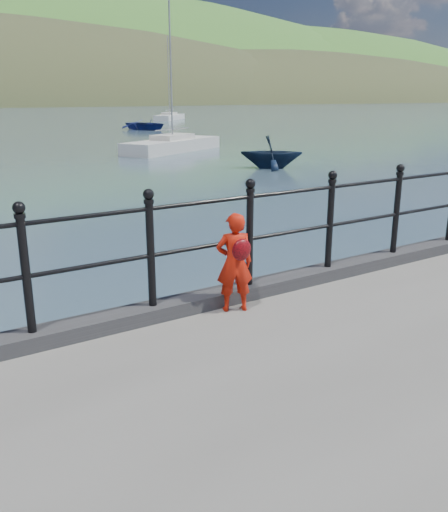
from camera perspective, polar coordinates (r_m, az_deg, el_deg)
ground at (r=6.45m, az=-2.76°, el=-13.19°), size 600.00×600.00×0.00m
kerb at (r=5.87m, az=-2.16°, el=-4.68°), size 60.00×0.30×0.15m
railing at (r=5.65m, az=-2.25°, el=2.43°), size 18.11×0.11×1.20m
child at (r=5.63m, az=1.14°, el=-0.62°), size 0.45×0.38×1.06m
launch_blue at (r=53.99m, az=-8.16°, el=13.54°), size 4.63×5.56×0.99m
launch_navy at (r=25.06m, az=5.01°, el=10.84°), size 3.64×3.57×1.46m
sailboat_near at (r=32.75m, az=-5.42°, el=11.48°), size 7.54×5.26×10.04m
sailboat_far at (r=75.66m, az=-5.75°, el=14.32°), size 6.83×6.95×10.75m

